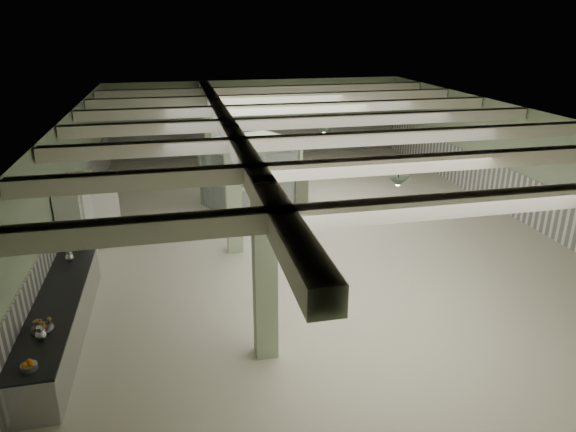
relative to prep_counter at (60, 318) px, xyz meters
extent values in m
plane|color=beige|center=(6.54, 4.56, -0.46)|extent=(20.00, 20.00, 0.00)
cube|color=silver|center=(6.54, 4.56, 3.14)|extent=(14.00, 20.00, 0.02)
cube|color=#AABB96|center=(6.54, 14.56, 1.34)|extent=(14.00, 0.02, 3.60)
cube|color=#AABB96|center=(6.54, -5.44, 1.34)|extent=(14.00, 0.02, 3.60)
cube|color=#AABB96|center=(-0.46, 4.56, 1.34)|extent=(0.02, 20.00, 3.60)
cube|color=#AABB96|center=(13.54, 4.56, 1.34)|extent=(0.02, 20.00, 3.60)
cube|color=white|center=(-0.44, 4.56, 0.29)|extent=(0.05, 19.90, 1.50)
cube|color=white|center=(13.51, 4.56, 0.29)|extent=(0.05, 19.90, 1.50)
cube|color=white|center=(6.54, 14.53, 0.29)|extent=(13.90, 0.05, 1.50)
cube|color=white|center=(4.04, 4.56, 2.92)|extent=(0.45, 19.90, 0.40)
cube|color=white|center=(6.54, -2.94, 2.96)|extent=(13.90, 0.35, 0.32)
cube|color=white|center=(6.54, -0.44, 2.96)|extent=(13.90, 0.35, 0.32)
cube|color=white|center=(6.54, 2.06, 2.96)|extent=(13.90, 0.35, 0.32)
cube|color=white|center=(6.54, 4.56, 2.96)|extent=(13.90, 0.35, 0.32)
cube|color=white|center=(6.54, 7.06, 2.96)|extent=(13.90, 0.35, 0.32)
cube|color=white|center=(6.54, 9.56, 2.96)|extent=(13.90, 0.35, 0.32)
cube|color=white|center=(6.54, 12.06, 2.96)|extent=(13.90, 0.35, 0.32)
cube|color=#B3C59F|center=(4.04, -1.44, 1.34)|extent=(0.42, 0.42, 3.60)
cube|color=#B3C59F|center=(4.04, 3.56, 1.34)|extent=(0.42, 0.42, 3.60)
cube|color=#B3C59F|center=(4.04, 8.56, 1.34)|extent=(0.42, 0.42, 3.60)
cube|color=#B3C59F|center=(4.04, 12.56, 1.34)|extent=(0.42, 0.42, 3.60)
cone|color=#324332|center=(7.04, -0.44, 2.59)|extent=(0.44, 0.44, 0.22)
cone|color=#324332|center=(7.04, 5.06, 2.59)|extent=(0.44, 0.44, 0.22)
cone|color=#324332|center=(7.04, 10.06, 2.59)|extent=(0.44, 0.44, 0.22)
cube|color=#B5B5BA|center=(0.00, 0.00, -0.02)|extent=(0.89, 5.29, 0.88)
cube|color=black|center=(0.00, 0.00, 0.43)|extent=(0.93, 5.33, 0.04)
cylinder|color=#B2B2B7|center=(0.02, -2.30, 0.49)|extent=(0.28, 0.28, 0.09)
cube|color=white|center=(-0.11, 3.85, 0.66)|extent=(0.61, 2.43, 2.23)
cube|color=white|center=(0.22, 3.29, 0.66)|extent=(0.06, 0.91, 2.13)
cube|color=white|center=(0.34, 4.50, 0.66)|extent=(0.78, 0.57, 2.13)
cube|color=silver|center=(0.26, 3.29, 0.66)|extent=(0.02, 0.05, 0.30)
cube|color=silver|center=(0.26, 4.40, 0.66)|extent=(0.02, 0.05, 0.30)
cube|color=#95AB89|center=(4.32, 5.67, 0.65)|extent=(0.16, 0.16, 2.22)
cube|color=#95AB89|center=(3.39, 7.68, 0.65)|extent=(0.16, 0.16, 2.22)
cube|color=#95AB89|center=(6.74, 6.79, 0.65)|extent=(0.16, 0.16, 2.22)
cube|color=#95AB89|center=(5.80, 8.81, 0.65)|extent=(0.16, 0.16, 2.22)
cube|color=#95AB89|center=(5.06, 7.24, 1.82)|extent=(3.69, 3.47, 0.12)
cube|color=silver|center=(5.53, 6.23, 0.09)|extent=(2.26, 1.10, 1.05)
cube|color=silver|center=(5.53, 6.23, 1.32)|extent=(2.26, 1.10, 1.22)
cube|color=silver|center=(4.59, 8.24, 0.09)|extent=(2.26, 1.10, 1.05)
cube|color=silver|center=(4.59, 8.24, 1.32)|extent=(2.26, 1.10, 1.22)
cube|color=silver|center=(3.85, 6.67, 0.09)|extent=(0.91, 1.86, 1.05)
cube|color=silver|center=(3.85, 6.67, 1.32)|extent=(0.91, 1.86, 1.22)
cube|color=silver|center=(6.27, 7.80, 0.09)|extent=(0.91, 1.86, 1.05)
cube|color=silver|center=(6.27, 7.80, 1.32)|extent=(0.91, 1.86, 1.22)
cube|color=#565B4B|center=(6.77, 6.92, 0.25)|extent=(0.48, 0.67, 1.42)
camera|label=1|loc=(2.62, -9.89, 5.70)|focal=32.00mm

